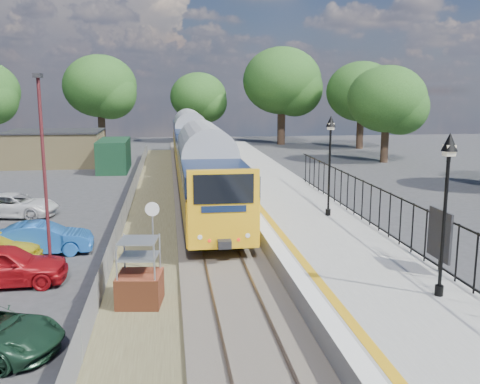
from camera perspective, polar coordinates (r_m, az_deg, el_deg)
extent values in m
plane|color=#2D2D30|center=(18.73, -1.12, -9.87)|extent=(120.00, 120.00, 0.00)
cube|color=#473F38|center=(28.24, -3.44, -2.56)|extent=(3.40, 80.00, 0.20)
cube|color=#4C472D|center=(26.26, -9.45, -3.87)|extent=(2.60, 70.00, 0.06)
cube|color=brown|center=(28.17, -4.91, -2.36)|extent=(0.07, 80.00, 0.14)
cube|color=brown|center=(28.28, -1.99, -2.28)|extent=(0.07, 80.00, 0.14)
cube|color=gray|center=(26.87, 5.85, -2.52)|extent=(5.00, 70.00, 0.90)
cube|color=silver|center=(26.34, 1.10, -1.72)|extent=(0.50, 70.00, 0.01)
cube|color=gold|center=(26.42, 2.17, -1.69)|extent=(0.30, 70.00, 0.01)
cylinder|color=black|center=(16.33, 20.46, -9.80)|extent=(0.24, 0.24, 0.30)
cylinder|color=black|center=(15.80, 20.90, -3.49)|extent=(0.10, 0.10, 3.70)
cube|color=black|center=(15.46, 21.38, 3.53)|extent=(0.08, 0.08, 0.30)
cube|color=beige|center=(15.44, 21.42, 4.16)|extent=(0.26, 0.26, 0.30)
cone|color=black|center=(15.42, 21.48, 5.01)|extent=(0.44, 0.44, 0.50)
cylinder|color=black|center=(25.14, 9.37, -2.13)|extent=(0.24, 0.24, 0.30)
cylinder|color=black|center=(24.80, 9.50, 2.04)|extent=(0.10, 0.10, 3.70)
cube|color=black|center=(24.58, 9.65, 6.53)|extent=(0.08, 0.08, 0.30)
cube|color=beige|center=(24.57, 9.66, 6.93)|extent=(0.26, 0.26, 0.30)
cone|color=black|center=(24.56, 9.67, 7.46)|extent=(0.44, 0.44, 0.50)
cube|color=black|center=(22.02, 15.27, 0.05)|extent=(0.05, 26.00, 0.05)
cube|color=black|center=(18.16, 20.52, -4.28)|extent=(0.08, 1.40, 1.60)
cube|color=#9B8757|center=(50.68, -19.09, 4.39)|extent=(8.00, 6.00, 3.00)
cube|color=black|center=(50.54, -19.20, 6.14)|extent=(8.20, 6.20, 0.15)
cube|color=#12331C|center=(45.95, -13.29, 3.85)|extent=(2.40, 6.00, 2.60)
cylinder|color=#332319|center=(68.05, -14.51, 6.48)|extent=(0.88, 0.88, 3.85)
ellipsoid|color=#204617|center=(67.89, -14.72, 10.88)|extent=(8.80, 8.80, 7.48)
cylinder|color=#332319|center=(69.71, -4.40, 6.59)|extent=(0.72, 0.72, 3.15)
ellipsoid|color=#204617|center=(69.53, -4.46, 10.11)|extent=(7.20, 7.20, 6.12)
cylinder|color=#332319|center=(67.04, 4.42, 6.88)|extent=(0.96, 0.96, 4.20)
ellipsoid|color=#204617|center=(66.90, 4.49, 11.75)|extent=(9.60, 9.60, 8.16)
cylinder|color=#332319|center=(63.54, 12.67, 6.12)|extent=(0.80, 0.80, 3.50)
ellipsoid|color=#204617|center=(63.35, 12.85, 10.40)|extent=(8.00, 8.00, 6.80)
cylinder|color=#332319|center=(51.70, 15.16, 4.81)|extent=(0.72, 0.72, 3.15)
ellipsoid|color=#204617|center=(51.46, 15.40, 9.54)|extent=(7.20, 7.20, 6.12)
cube|color=gold|center=(29.89, -3.76, 1.28)|extent=(2.80, 20.00, 1.90)
cube|color=#0F1C39|center=(29.70, -3.80, 3.76)|extent=(2.82, 20.00, 0.90)
cube|color=black|center=(29.70, -3.80, 3.76)|extent=(2.82, 18.00, 0.70)
cube|color=black|center=(30.11, -3.74, -0.93)|extent=(2.00, 18.00, 0.45)
cube|color=gold|center=(50.30, -5.40, 5.11)|extent=(2.80, 20.00, 1.90)
cube|color=#0F1C39|center=(50.19, -5.42, 6.59)|extent=(2.82, 20.00, 0.90)
cube|color=black|center=(50.19, -5.42, 6.59)|extent=(2.82, 18.00, 0.70)
cube|color=black|center=(50.43, -5.37, 3.77)|extent=(2.00, 18.00, 0.45)
cube|color=black|center=(19.63, -1.75, 0.32)|extent=(2.24, 0.04, 1.10)
cube|color=brown|center=(17.16, -10.62, -10.20)|extent=(1.50, 1.50, 1.03)
cylinder|color=#999EA3|center=(20.06, -9.25, -5.07)|extent=(0.06, 0.06, 2.35)
cylinder|color=silver|center=(19.72, -9.35, -1.82)|extent=(0.53, 0.10, 0.53)
cylinder|color=#4E1A1D|center=(19.96, -20.09, 1.25)|extent=(0.12, 0.12, 7.05)
cube|color=black|center=(19.73, -20.77, 11.54)|extent=(0.25, 0.50, 0.15)
imported|color=maroon|center=(20.13, -23.95, -7.16)|extent=(4.31, 1.86, 1.45)
imported|color=#1B52A3|center=(23.35, -20.35, -4.66)|extent=(4.08, 1.66, 1.32)
imported|color=silver|center=(30.71, -22.92, -1.32)|extent=(4.79, 2.83, 1.25)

